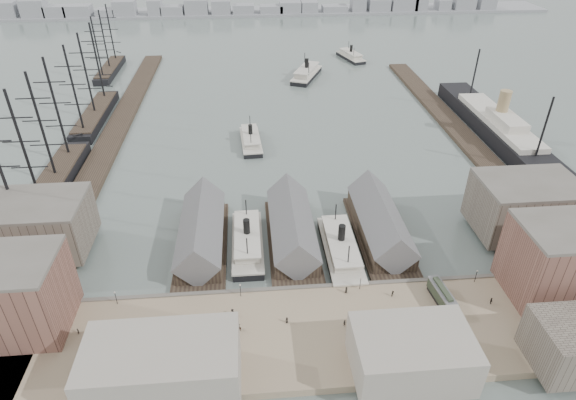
{
  "coord_description": "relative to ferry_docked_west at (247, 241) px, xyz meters",
  "views": [
    {
      "loc": [
        -10.91,
        -95.43,
        86.42
      ],
      "look_at": [
        0.0,
        30.0,
        6.0
      ],
      "focal_mm": 30.0,
      "sensor_mm": 36.0,
      "label": 1
    }
  ],
  "objects": [
    {
      "name": "seawall",
      "position": [
        13.0,
        -20.05,
        -1.28
      ],
      "size": [
        180.0,
        1.2,
        2.3
      ],
      "primitive_type": "cube",
      "color": "#59544C",
      "rests_on": "ground"
    },
    {
      "name": "pedestrian_5",
      "position": [
        21.84,
        -33.71,
        0.47
      ],
      "size": [
        0.76,
        0.82,
        1.81
      ],
      "primitive_type": "imported",
      "rotation": [
        0.0,
        0.0,
        5.26
      ],
      "color": "black",
      "rests_on": "quay"
    },
    {
      "name": "ferry_docked_east",
      "position": [
        26.0,
        -5.69,
        0.11
      ],
      "size": [
        9.1,
        30.34,
        10.84
      ],
      "color": "black",
      "rests_on": "ground"
    },
    {
      "name": "ferry_open_near",
      "position": [
        2.42,
        67.9,
        -0.3
      ],
      "size": [
        9.14,
        25.94,
        9.12
      ],
      "rotation": [
        0.0,
        0.0,
        0.06
      ],
      "color": "black",
      "rests_on": "ground"
    },
    {
      "name": "far_shore",
      "position": [
        10.93,
        319.29,
        1.47
      ],
      "size": [
        500.0,
        40.0,
        15.72
      ],
      "color": "gray",
      "rests_on": "ground"
    },
    {
      "name": "lamp_post_near_e",
      "position": [
        28.0,
        -21.85,
        2.28
      ],
      "size": [
        0.44,
        0.44,
        3.92
      ],
      "color": "black",
      "rests_on": "quay"
    },
    {
      "name": "pedestrian_6",
      "position": [
        35.59,
        -25.09,
        0.44
      ],
      "size": [
        1.04,
        1.07,
        1.74
      ],
      "primitive_type": "imported",
      "rotation": [
        0.0,
        0.0,
        0.92
      ],
      "color": "black",
      "rests_on": "quay"
    },
    {
      "name": "ferry_docked_west",
      "position": [
        0.0,
        0.0,
        0.0
      ],
      "size": [
        8.72,
        29.06,
        10.38
      ],
      "color": "black",
      "rests_on": "ground"
    },
    {
      "name": "quay",
      "position": [
        13.0,
        -34.85,
        -1.43
      ],
      "size": [
        180.0,
        30.0,
        2.0
      ],
      "primitive_type": "cube",
      "color": "gray",
      "rests_on": "ground"
    },
    {
      "name": "tram",
      "position": [
        46.71,
        -28.03,
        1.55
      ],
      "size": [
        4.01,
        11.13,
        3.87
      ],
      "rotation": [
        0.0,
        0.0,
        0.11
      ],
      "color": "black",
      "rests_on": "quay"
    },
    {
      "name": "warehouse_east_back",
      "position": [
        81.0,
        0.15,
        7.07
      ],
      "size": [
        28.0,
        20.0,
        15.0
      ],
      "primitive_type": "cube",
      "color": "#60564C",
      "rests_on": "east_land"
    },
    {
      "name": "pedestrian_2",
      "position": [
        -3.94,
        -27.98,
        0.48
      ],
      "size": [
        1.3,
        1.31,
        1.81
      ],
      "primitive_type": "imported",
      "rotation": [
        0.0,
        0.0,
        5.5
      ],
      "color": "black",
      "rests_on": "quay"
    },
    {
      "name": "street_bldg_center",
      "position": [
        33.0,
        -46.85,
        4.57
      ],
      "size": [
        24.0,
        16.0,
        10.0
      ],
      "primitive_type": "cube",
      "color": "gray",
      "rests_on": "quay"
    },
    {
      "name": "sailing_ship_near",
      "position": [
        -66.03,
        34.28,
        0.52
      ],
      "size": [
        9.78,
        67.36,
        40.2
      ],
      "color": "black",
      "rests_on": "ground"
    },
    {
      "name": "pedestrian_9",
      "position": [
        66.03,
        -38.63,
        0.35
      ],
      "size": [
        0.74,
        0.9,
        1.57
      ],
      "primitive_type": "imported",
      "rotation": [
        0.0,
        0.0,
        1.94
      ],
      "color": "black",
      "rests_on": "quay"
    },
    {
      "name": "pedestrian_10",
      "position": [
        -2.46,
        -32.42,
        0.38
      ],
      "size": [
        0.97,
        0.95,
        1.63
      ],
      "primitive_type": "imported",
      "rotation": [
        0.0,
        0.0,
        3.91
      ],
      "color": "black",
      "rests_on": "quay"
    },
    {
      "name": "ferry_shed_center",
      "position": [
        13.0,
        2.03,
        2.21
      ],
      "size": [
        14.0,
        42.0,
        12.6
      ],
      "color": "#2D231C",
      "rests_on": "ground"
    },
    {
      "name": "ferry_shed_east",
      "position": [
        39.0,
        2.03,
        2.21
      ],
      "size": [
        14.0,
        42.0,
        12.6
      ],
      "color": "#2D231C",
      "rests_on": "ground"
    },
    {
      "name": "ferry_shed_west",
      "position": [
        -13.0,
        2.03,
        2.21
      ],
      "size": [
        14.0,
        42.0,
        12.6
      ],
      "color": "#2D231C",
      "rests_on": "ground"
    },
    {
      "name": "pedestrian_0",
      "position": [
        -38.73,
        -30.81,
        0.39
      ],
      "size": [
        0.47,
        0.63,
        1.65
      ],
      "primitive_type": "imported",
      "rotation": [
        0.0,
        0.0,
        1.63
      ],
      "color": "black",
      "rests_on": "quay"
    },
    {
      "name": "warehouse_east_front",
      "position": [
        79.0,
        -26.85,
        9.07
      ],
      "size": [
        30.0,
        18.0,
        19.0
      ],
      "primitive_type": "cube",
      "color": "brown",
      "rests_on": "east_land"
    },
    {
      "name": "west_wharf",
      "position": [
        -55.0,
        85.15,
        -1.63
      ],
      "size": [
        10.0,
        220.0,
        1.6
      ],
      "primitive_type": "cube",
      "color": "#2D231C",
      "rests_on": "ground"
    },
    {
      "name": "pedestrian_4",
      "position": [
        8.68,
        -31.53,
        0.38
      ],
      "size": [
        0.94,
        0.81,
        1.62
      ],
      "primitive_type": "imported",
      "rotation": [
        0.0,
        0.0,
        3.6
      ],
      "color": "black",
      "rests_on": "quay"
    },
    {
      "name": "pedestrian_8",
      "position": [
        58.7,
        -29.71,
        0.48
      ],
      "size": [
        0.47,
        1.08,
        1.83
      ],
      "primitive_type": "imported",
      "rotation": [
        0.0,
        0.0,
        1.55
      ],
      "color": "black",
      "rests_on": "quay"
    },
    {
      "name": "street_bldg_west",
      "position": [
        -17.0,
        -46.85,
        5.57
      ],
      "size": [
        30.0,
        16.0,
        12.0
      ],
      "primitive_type": "cube",
      "color": "gray",
      "rests_on": "quay"
    },
    {
      "name": "horse_cart_left",
      "position": [
        -23.39,
        -33.44,
        0.39
      ],
      "size": [
        4.81,
        2.16,
        1.63
      ],
      "rotation": [
        0.0,
        0.0,
        1.4
      ],
      "color": "black",
      "rests_on": "quay"
    },
    {
      "name": "ferry_open_far",
      "position": [
        66.29,
        182.14,
        -0.3
      ],
      "size": [
        14.64,
        26.61,
        9.1
      ],
      "rotation": [
        0.0,
        0.0,
        0.29
      ],
      "color": "black",
      "rests_on": "ground"
    },
    {
      "name": "horse_cart_center",
      "position": [
        -3.54,
        -33.43,
        0.33
      ],
      "size": [
        4.76,
        3.1,
        1.43
      ],
      "rotation": [
        0.0,
        0.0,
        1.12
      ],
      "color": "black",
      "rests_on": "quay"
    },
    {
      "name": "warehouse_west_back",
      "position": [
        -57.0,
        3.15,
        6.57
      ],
      "size": [
        26.0,
        20.0,
        14.0
      ],
      "primitive_type": "cube",
      "color": "#60564C",
      "rests_on": "west_land"
    },
    {
      "name": "lamp_post_far_e",
      "position": [
        58.0,
        -21.85,
        2.28
      ],
      "size": [
        0.44,
        0.44,
        3.92
      ],
      "color": "black",
      "rests_on": "quay"
    },
    {
      "name": "horse_cart_right",
      "position": [
        26.91,
        -34.73,
        0.35
      ],
      "size": [
        4.65,
        1.85,
        1.52
      ],
      "rotation": [
        0.0,
        0.0,
        1.49
      ],
      "color": "black",
      "rests_on": "quay"
    },
    {
      "name": "pedestrian_11",
      "position": [
        24.31,
        -22.85,
        0.48
      ],
      "size": [
        1.05,
        1.02,
        1.82
      ],
      "primitive_type": "imported",
      "rotation": [
        0.0,
        0.0,
        0.73
      ],
      "color": "black",
      "rests_on": "quay"
    },
    {
      "name": "pedestrian_3",
      "position": [
        -7.51,
        -35.57,
        0.38
      ],
      "size": [
        1.03,
        0.76,
        1.62
      ],
      "primitive_type": "imported",
      "rotation": [
        0.0,
        0.0,
        2.7
      ],
      "color": "black",
      "rests_on": "quay"
    },
    {
      "name": "sailing_ship_far",
      "position": [
        -75.4,
        167.92,
        0.03
      ],
      "size": [
        8.29,
        46.07,
        34.09
      ],
      "color": "black",
      "rests_on": "ground"
    },
    {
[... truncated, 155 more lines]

